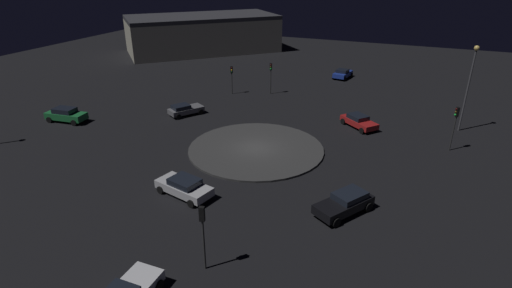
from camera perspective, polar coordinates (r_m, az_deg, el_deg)
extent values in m
plane|color=black|center=(38.29, 0.00, -0.79)|extent=(120.81, 120.81, 0.00)
cylinder|color=#383838|center=(38.25, 0.00, -0.66)|extent=(12.77, 12.77, 0.19)
cylinder|color=black|center=(24.51, -17.12, -17.51)|extent=(0.23, 0.70, 0.70)
cylinder|color=black|center=(23.61, -13.53, -18.92)|extent=(0.23, 0.70, 0.70)
cube|color=#1E38A5|center=(63.70, 12.14, 9.63)|extent=(2.44, 4.09, 0.61)
cube|color=black|center=(63.34, 12.10, 10.05)|extent=(1.86, 1.88, 0.45)
cylinder|color=black|center=(65.34, 11.81, 9.75)|extent=(0.33, 0.69, 0.66)
cylinder|color=black|center=(64.75, 13.33, 9.48)|extent=(0.33, 0.69, 0.66)
cylinder|color=black|center=(62.84, 10.87, 9.25)|extent=(0.33, 0.69, 0.66)
cylinder|color=black|center=(62.22, 12.44, 8.97)|extent=(0.33, 0.69, 0.66)
cube|color=#1E7238|center=(49.49, -25.20, 3.64)|extent=(4.64, 2.19, 0.72)
cube|color=black|center=(49.36, -25.41, 4.32)|extent=(2.45, 1.75, 0.53)
cylinder|color=black|center=(50.09, -27.15, 3.05)|extent=(0.69, 0.29, 0.67)
cylinder|color=black|center=(51.25, -25.89, 3.74)|extent=(0.69, 0.29, 0.67)
cylinder|color=black|center=(47.97, -24.32, 2.73)|extent=(0.69, 0.29, 0.67)
cylinder|color=black|center=(49.18, -23.08, 3.45)|extent=(0.69, 0.29, 0.67)
cube|color=black|center=(29.37, 12.25, -8.36)|extent=(3.91, 4.76, 0.66)
cube|color=black|center=(29.44, 13.11, -7.07)|extent=(2.56, 2.77, 0.46)
cylinder|color=black|center=(28.03, 11.26, -10.82)|extent=(0.55, 0.71, 0.69)
cylinder|color=black|center=(29.06, 8.67, -9.20)|extent=(0.55, 0.71, 0.69)
cylinder|color=black|center=(30.13, 15.59, -8.58)|extent=(0.55, 0.71, 0.69)
cylinder|color=black|center=(31.09, 13.03, -7.17)|extent=(0.55, 0.71, 0.69)
cube|color=slate|center=(47.57, -9.83, 4.76)|extent=(3.54, 4.25, 0.55)
cube|color=black|center=(47.16, -10.55, 5.17)|extent=(2.29, 2.41, 0.45)
cylinder|color=black|center=(48.97, -8.77, 5.06)|extent=(0.52, 0.65, 0.63)
cylinder|color=black|center=(47.51, -7.81, 4.52)|extent=(0.52, 0.65, 0.63)
cylinder|color=black|center=(47.86, -11.79, 4.37)|extent=(0.52, 0.65, 0.63)
cylinder|color=black|center=(46.37, -10.90, 3.79)|extent=(0.52, 0.65, 0.63)
cube|color=red|center=(44.59, 14.34, 3.02)|extent=(4.39, 4.08, 0.56)
cube|color=black|center=(44.59, 14.19, 3.73)|extent=(2.52, 2.47, 0.45)
cylinder|color=black|center=(44.24, 16.45, 2.20)|extent=(0.64, 0.59, 0.65)
cylinder|color=black|center=(43.09, 14.71, 1.81)|extent=(0.64, 0.59, 0.65)
cylinder|color=black|center=(46.31, 13.92, 3.49)|extent=(0.64, 0.59, 0.65)
cylinder|color=black|center=(45.20, 12.20, 3.14)|extent=(0.64, 0.59, 0.65)
cube|color=silver|center=(31.27, -10.12, -6.09)|extent=(4.84, 2.87, 0.64)
cube|color=black|center=(30.91, -10.04, -5.26)|extent=(2.53, 2.11, 0.48)
cylinder|color=black|center=(31.98, -13.33, -6.32)|extent=(0.66, 0.36, 0.62)
cylinder|color=black|center=(33.03, -10.91, -5.03)|extent=(0.66, 0.36, 0.62)
cylinder|color=black|center=(29.86, -9.15, -8.31)|extent=(0.66, 0.36, 0.62)
cylinder|color=black|center=(30.98, -6.71, -6.85)|extent=(0.66, 0.36, 0.62)
cylinder|color=#2D2D2D|center=(54.41, 2.08, 8.74)|extent=(0.12, 0.12, 3.25)
cube|color=black|center=(53.89, 2.11, 10.87)|extent=(0.35, 0.30, 0.90)
sphere|color=#3F0C0C|center=(53.68, 2.10, 11.11)|extent=(0.20, 0.20, 0.20)
sphere|color=#4C380F|center=(53.74, 2.10, 10.83)|extent=(0.20, 0.20, 0.20)
sphere|color=#1EE53F|center=(53.81, 2.10, 10.55)|extent=(0.20, 0.20, 0.20)
cylinder|color=#2D2D2D|center=(41.68, 26.00, 1.31)|extent=(0.12, 0.12, 3.39)
cube|color=black|center=(40.98, 26.55, 4.07)|extent=(0.32, 0.36, 0.90)
sphere|color=#3F0C0C|center=(40.83, 26.43, 4.43)|extent=(0.20, 0.20, 0.20)
sphere|color=#4C380F|center=(40.91, 26.37, 4.07)|extent=(0.20, 0.20, 0.20)
sphere|color=#1EE53F|center=(40.99, 26.30, 3.72)|extent=(0.20, 0.20, 0.20)
cylinder|color=#2D2D2D|center=(23.69, -7.35, -13.99)|extent=(0.12, 0.12, 3.32)
cube|color=black|center=(22.45, -7.64, -9.76)|extent=(0.34, 0.28, 0.90)
sphere|color=#3F0C0C|center=(22.41, -7.57, -8.99)|extent=(0.20, 0.20, 0.20)
sphere|color=#4C380F|center=(22.56, -7.53, -9.56)|extent=(0.20, 0.20, 0.20)
sphere|color=#1EE53F|center=(22.71, -7.49, -10.13)|extent=(0.20, 0.20, 0.20)
cylinder|color=#2D2D2D|center=(54.51, -3.42, 8.52)|extent=(0.12, 0.12, 2.83)
cube|color=black|center=(54.03, -3.47, 10.42)|extent=(0.37, 0.35, 0.90)
sphere|color=#3F0C0C|center=(53.83, -3.46, 10.66)|extent=(0.20, 0.20, 0.20)
sphere|color=yellow|center=(53.89, -3.45, 10.38)|extent=(0.20, 0.20, 0.20)
sphere|color=#0F3819|center=(53.96, -3.44, 10.11)|extent=(0.20, 0.20, 0.20)
cylinder|color=#4C4C51|center=(46.45, 27.62, 6.56)|extent=(0.18, 0.18, 8.47)
sphere|color=#F9D166|center=(45.51, 28.70, 11.79)|extent=(0.51, 0.51, 0.51)
cube|color=#ADA893|center=(82.32, -7.54, 14.96)|extent=(29.23, 29.05, 6.16)
cube|color=#333338|center=(81.84, -7.67, 17.33)|extent=(29.23, 29.05, 0.70)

